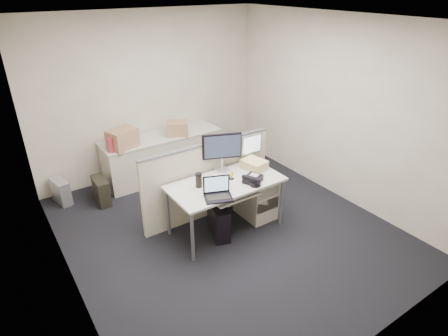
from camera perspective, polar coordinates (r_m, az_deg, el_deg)
floor at (r=5.24m, az=0.28°, el=-9.23°), size 4.00×4.50×0.01m
ceiling at (r=4.26m, az=0.36°, el=21.70°), size 4.00×4.50×0.01m
wall_back at (r=6.47m, az=-11.20°, el=10.77°), size 4.00×0.02×2.70m
wall_front at (r=3.21m, az=23.88°, el=-8.44°), size 4.00×0.02×2.70m
wall_left at (r=3.92m, az=-24.60°, el=-1.97°), size 0.02×4.50×2.70m
wall_right at (r=5.88m, az=16.83°, el=8.54°), size 0.02×4.50×2.70m
desk at (r=4.88m, az=0.29°, el=-2.86°), size 1.50×0.75×0.73m
keyboard_tray at (r=4.77m, az=1.51°, el=-4.20°), size 0.62×0.32×0.02m
drawer_pedestal at (r=5.37m, az=4.85°, el=-4.15°), size 0.40×0.55×0.65m
cubicle_partition at (r=5.26m, az=-2.44°, el=-1.95°), size 2.00×0.06×1.10m
back_counter at (r=6.53m, az=-9.30°, el=1.80°), size 2.00×0.60×0.72m
monitor_main at (r=5.04m, az=-0.34°, el=2.41°), size 0.57×0.39×0.54m
monitor_small at (r=5.34m, az=4.14°, el=2.98°), size 0.33×0.18×0.40m
laptop at (r=4.44m, az=-0.87°, el=-3.29°), size 0.40×0.35×0.25m
trackball at (r=4.78m, az=4.78°, el=-2.39°), size 0.15×0.15×0.05m
desk_phone at (r=4.86m, az=4.42°, el=-1.68°), size 0.30×0.27×0.08m
paper_stack at (r=4.91m, az=-0.94°, el=-1.71°), size 0.23×0.27×0.01m
sticky_pad at (r=4.82m, az=-0.20°, el=-2.28°), size 0.11×0.11×0.01m
travel_mug at (r=4.71m, az=-3.86°, el=-1.94°), size 0.08×0.08×0.18m
banana at (r=4.98m, az=0.95°, el=-1.08°), size 0.19×0.15×0.04m
cellphone at (r=4.93m, az=0.93°, el=-1.57°), size 0.09×0.11×0.01m
manila_folders at (r=5.19m, az=4.60°, el=0.56°), size 0.31×0.37×0.12m
keyboard at (r=4.77m, az=0.75°, el=-3.92°), size 0.50×0.21×0.03m
pc_tower_desk at (r=5.01m, az=-0.83°, el=-7.92°), size 0.33×0.52×0.45m
pc_tower_spare_dark at (r=6.00m, az=-18.19°, el=-3.32°), size 0.19×0.44×0.40m
pc_tower_spare_silver at (r=6.24m, az=-23.61°, el=-3.27°), size 0.24×0.43×0.38m
cardboard_box_left at (r=5.99m, az=-15.20°, el=4.27°), size 0.50×0.43×0.31m
cardboard_box_right at (r=6.34m, az=-7.14°, el=5.95°), size 0.44×0.40×0.25m
red_binder at (r=5.97m, az=-17.03°, el=3.60°), size 0.11×0.28×0.25m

